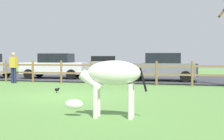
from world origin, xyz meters
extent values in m
plane|color=#5B8C42|center=(0.00, 0.00, 0.00)|extent=(60.00, 60.00, 0.00)
cube|color=#38383D|center=(0.00, 9.30, 0.03)|extent=(28.00, 7.40, 0.05)
cylinder|color=olive|center=(-5.94, 5.00, 0.60)|extent=(0.11, 0.11, 1.20)
cylinder|color=olive|center=(-4.26, 5.00, 0.60)|extent=(0.11, 0.11, 1.20)
cylinder|color=olive|center=(-2.57, 5.00, 0.60)|extent=(0.11, 0.11, 1.20)
cylinder|color=olive|center=(-0.89, 5.00, 0.60)|extent=(0.11, 0.11, 1.20)
cylinder|color=olive|center=(0.80, 5.00, 0.60)|extent=(0.11, 0.11, 1.20)
cylinder|color=olive|center=(2.49, 5.00, 0.60)|extent=(0.11, 0.11, 1.20)
cylinder|color=olive|center=(4.17, 5.00, 0.60)|extent=(0.11, 0.11, 1.20)
cube|color=olive|center=(-0.04, 5.00, 0.54)|extent=(21.91, 0.06, 0.09)
cube|color=olive|center=(-0.04, 5.00, 0.96)|extent=(21.91, 0.06, 0.09)
cylinder|color=#513A23|center=(5.52, 4.99, 3.50)|extent=(0.53, 1.27, 0.75)
ellipsoid|color=white|center=(2.65, -3.44, 1.03)|extent=(1.28, 0.58, 0.56)
cylinder|color=white|center=(2.27, -3.61, 0.39)|extent=(0.11, 0.11, 0.78)
cylinder|color=white|center=(2.24, -3.33, 0.39)|extent=(0.11, 0.11, 0.78)
cylinder|color=white|center=(3.06, -3.54, 0.39)|extent=(0.11, 0.11, 0.78)
cylinder|color=white|center=(3.04, -3.26, 0.39)|extent=(0.11, 0.11, 0.78)
cylinder|color=white|center=(2.13, -3.48, 0.84)|extent=(0.61, 0.29, 0.51)
ellipsoid|color=white|center=(1.71, -3.52, 0.28)|extent=(0.46, 0.24, 0.24)
cube|color=black|center=(2.40, -3.46, 1.35)|extent=(0.56, 0.09, 0.12)
cylinder|color=black|center=(3.32, -3.38, 0.88)|extent=(0.19, 0.07, 0.54)
cylinder|color=black|center=(-0.83, 0.85, 0.03)|extent=(0.01, 0.01, 0.06)
cylinder|color=black|center=(-0.83, 0.81, 0.03)|extent=(0.01, 0.01, 0.06)
ellipsoid|color=black|center=(-0.83, 0.83, 0.12)|extent=(0.18, 0.10, 0.12)
sphere|color=black|center=(-0.74, 0.83, 0.17)|extent=(0.07, 0.07, 0.07)
cube|color=white|center=(-4.35, 7.81, 0.70)|extent=(4.17, 2.14, 0.70)
cube|color=black|center=(-4.20, 7.82, 1.33)|extent=(2.06, 1.77, 0.56)
cylinder|color=black|center=(-5.59, 6.81, 0.35)|extent=(0.62, 0.25, 0.60)
cylinder|color=black|center=(-5.78, 8.50, 0.35)|extent=(0.62, 0.25, 0.60)
cylinder|color=black|center=(-2.91, 7.11, 0.35)|extent=(0.62, 0.25, 0.60)
cylinder|color=black|center=(-3.10, 8.80, 0.35)|extent=(0.62, 0.25, 0.60)
cube|color=slate|center=(2.39, 7.53, 0.70)|extent=(4.10, 1.94, 0.70)
cube|color=black|center=(2.54, 7.54, 1.33)|extent=(1.99, 1.68, 0.56)
cylinder|color=black|center=(1.09, 6.60, 0.35)|extent=(0.61, 0.22, 0.60)
cylinder|color=black|center=(0.99, 8.29, 0.35)|extent=(0.61, 0.22, 0.60)
cylinder|color=black|center=(3.79, 6.76, 0.35)|extent=(0.61, 0.22, 0.60)
cylinder|color=black|center=(3.68, 8.46, 0.35)|extent=(0.61, 0.22, 0.60)
cylinder|color=black|center=(-8.07, 8.16, 0.35)|extent=(0.62, 0.25, 0.60)
cylinder|color=#232847|center=(-5.16, 4.42, 0.41)|extent=(0.14, 0.14, 0.82)
cylinder|color=#232847|center=(-4.98, 4.40, 0.41)|extent=(0.14, 0.14, 0.82)
cube|color=gold|center=(-5.07, 4.41, 1.11)|extent=(0.38, 0.26, 0.58)
sphere|color=tan|center=(-5.07, 4.41, 1.53)|extent=(0.22, 0.22, 0.22)
camera|label=1|loc=(4.56, -10.35, 1.39)|focal=50.62mm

